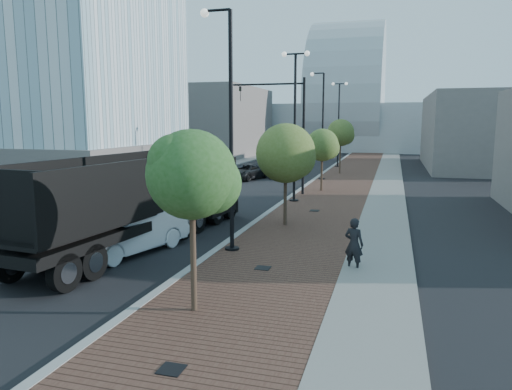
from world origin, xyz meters
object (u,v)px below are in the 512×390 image
(dump_truck, at_px, (166,200))
(pedestrian, at_px, (354,244))
(dark_car_mid, at_px, (246,172))
(white_sedan, at_px, (128,232))

(dump_truck, height_order, pedestrian, dump_truck)
(dump_truck, bearing_deg, pedestrian, -13.82)
(dump_truck, xyz_separation_m, dark_car_mid, (-2.72, 20.83, -0.89))
(dark_car_mid, xyz_separation_m, pedestrian, (11.32, -23.85, 0.24))
(white_sedan, xyz_separation_m, pedestrian, (8.56, 0.28, 0.06))
(white_sedan, height_order, dark_car_mid, white_sedan)
(dump_truck, height_order, dark_car_mid, dump_truck)
(dump_truck, distance_m, white_sedan, 3.38)
(white_sedan, distance_m, dark_car_mid, 24.29)
(white_sedan, height_order, pedestrian, pedestrian)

